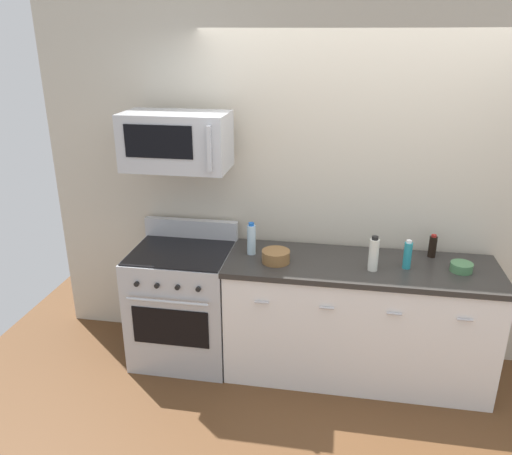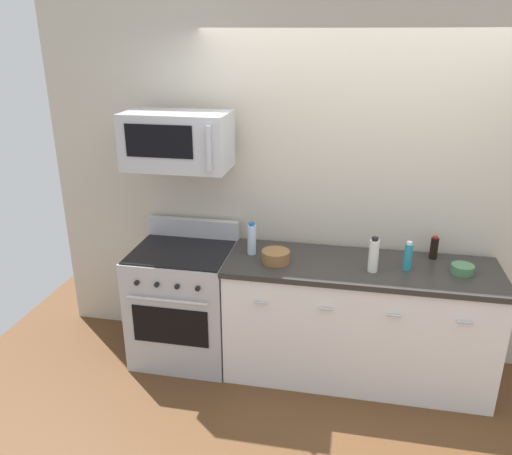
{
  "view_description": "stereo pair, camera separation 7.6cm",
  "coord_description": "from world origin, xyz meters",
  "px_view_note": "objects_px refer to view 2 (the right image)",
  "views": [
    {
      "loc": [
        -0.18,
        -3.36,
        2.46
      ],
      "look_at": [
        -0.76,
        -0.05,
        1.17
      ],
      "focal_mm": 35.49,
      "sensor_mm": 36.0,
      "label": 1
    },
    {
      "loc": [
        -0.11,
        -3.35,
        2.46
      ],
      "look_at": [
        -0.76,
        -0.05,
        1.17
      ],
      "focal_mm": 35.49,
      "sensor_mm": 36.0,
      "label": 2
    }
  ],
  "objects_px": {
    "microwave": "(177,141)",
    "bowl_wooden_salad": "(276,256)",
    "bottle_water_clear": "(252,239)",
    "bottle_soy_sauce_dark": "(434,248)",
    "bowl_green_glaze": "(463,269)",
    "range_oven": "(184,302)",
    "bottle_vinegar_white": "(374,255)",
    "bottle_dish_soap": "(408,256)"
  },
  "relations": [
    {
      "from": "microwave",
      "to": "bowl_wooden_salad",
      "type": "height_order",
      "value": "microwave"
    },
    {
      "from": "microwave",
      "to": "bottle_water_clear",
      "type": "bearing_deg",
      "value": -0.25
    },
    {
      "from": "bottle_soy_sauce_dark",
      "to": "bowl_green_glaze",
      "type": "xyz_separation_m",
      "value": [
        0.17,
        -0.22,
        -0.05
      ]
    },
    {
      "from": "range_oven",
      "to": "microwave",
      "type": "relative_size",
      "value": 1.44
    },
    {
      "from": "bowl_green_glaze",
      "to": "bowl_wooden_salad",
      "type": "distance_m",
      "value": 1.29
    },
    {
      "from": "microwave",
      "to": "bowl_wooden_salad",
      "type": "relative_size",
      "value": 3.66
    },
    {
      "from": "bottle_vinegar_white",
      "to": "bottle_soy_sauce_dark",
      "type": "bearing_deg",
      "value": 34.8
    },
    {
      "from": "bottle_water_clear",
      "to": "bottle_vinegar_white",
      "type": "height_order",
      "value": "bottle_vinegar_white"
    },
    {
      "from": "bottle_water_clear",
      "to": "bowl_wooden_salad",
      "type": "bearing_deg",
      "value": -29.84
    },
    {
      "from": "range_oven",
      "to": "microwave",
      "type": "bearing_deg",
      "value": 89.71
    },
    {
      "from": "bottle_water_clear",
      "to": "microwave",
      "type": "bearing_deg",
      "value": 179.75
    },
    {
      "from": "bottle_water_clear",
      "to": "bottle_soy_sauce_dark",
      "type": "relative_size",
      "value": 1.42
    },
    {
      "from": "bottle_dish_soap",
      "to": "bowl_green_glaze",
      "type": "bearing_deg",
      "value": 1.7
    },
    {
      "from": "range_oven",
      "to": "bowl_wooden_salad",
      "type": "xyz_separation_m",
      "value": [
        0.74,
        -0.07,
        0.5
      ]
    },
    {
      "from": "bottle_soy_sauce_dark",
      "to": "bowl_wooden_salad",
      "type": "xyz_separation_m",
      "value": [
        -1.12,
        -0.29,
        -0.04
      ]
    },
    {
      "from": "bottle_vinegar_white",
      "to": "bowl_wooden_salad",
      "type": "height_order",
      "value": "bottle_vinegar_white"
    },
    {
      "from": "microwave",
      "to": "range_oven",
      "type": "bearing_deg",
      "value": -90.29
    },
    {
      "from": "microwave",
      "to": "bottle_vinegar_white",
      "type": "xyz_separation_m",
      "value": [
        1.42,
        -0.13,
        -0.71
      ]
    },
    {
      "from": "microwave",
      "to": "bottle_vinegar_white",
      "type": "height_order",
      "value": "microwave"
    },
    {
      "from": "bottle_dish_soap",
      "to": "bowl_wooden_salad",
      "type": "xyz_separation_m",
      "value": [
        -0.92,
        -0.06,
        -0.05
      ]
    },
    {
      "from": "bottle_dish_soap",
      "to": "range_oven",
      "type": "bearing_deg",
      "value": 179.47
    },
    {
      "from": "bottle_water_clear",
      "to": "bottle_soy_sauce_dark",
      "type": "height_order",
      "value": "bottle_water_clear"
    },
    {
      "from": "microwave",
      "to": "bottle_dish_soap",
      "type": "bearing_deg",
      "value": -2.08
    },
    {
      "from": "range_oven",
      "to": "bottle_vinegar_white",
      "type": "bearing_deg",
      "value": -3.56
    },
    {
      "from": "range_oven",
      "to": "bottle_dish_soap",
      "type": "bearing_deg",
      "value": -0.53
    },
    {
      "from": "bottle_dish_soap",
      "to": "bottle_water_clear",
      "type": "bearing_deg",
      "value": 177.03
    },
    {
      "from": "microwave",
      "to": "bowl_green_glaze",
      "type": "relative_size",
      "value": 4.89
    },
    {
      "from": "range_oven",
      "to": "bottle_dish_soap",
      "type": "height_order",
      "value": "bottle_dish_soap"
    },
    {
      "from": "bowl_green_glaze",
      "to": "bowl_wooden_salad",
      "type": "xyz_separation_m",
      "value": [
        -1.29,
        -0.07,
        0.01
      ]
    },
    {
      "from": "bottle_dish_soap",
      "to": "bottle_water_clear",
      "type": "height_order",
      "value": "bottle_water_clear"
    },
    {
      "from": "bottle_water_clear",
      "to": "bottle_vinegar_white",
      "type": "relative_size",
      "value": 0.98
    },
    {
      "from": "bottle_dish_soap",
      "to": "bowl_wooden_salad",
      "type": "relative_size",
      "value": 1.04
    },
    {
      "from": "bottle_soy_sauce_dark",
      "to": "range_oven",
      "type": "bearing_deg",
      "value": -173.34
    },
    {
      "from": "range_oven",
      "to": "bottle_water_clear",
      "type": "relative_size",
      "value": 4.32
    },
    {
      "from": "microwave",
      "to": "bowl_green_glaze",
      "type": "height_order",
      "value": "microwave"
    },
    {
      "from": "bottle_soy_sauce_dark",
      "to": "bowl_green_glaze",
      "type": "bearing_deg",
      "value": -53.14
    },
    {
      "from": "bowl_green_glaze",
      "to": "microwave",
      "type": "bearing_deg",
      "value": 178.61
    },
    {
      "from": "microwave",
      "to": "bottle_soy_sauce_dark",
      "type": "relative_size",
      "value": 4.28
    },
    {
      "from": "microwave",
      "to": "bottle_vinegar_white",
      "type": "relative_size",
      "value": 2.95
    },
    {
      "from": "bowl_wooden_salad",
      "to": "range_oven",
      "type": "bearing_deg",
      "value": 174.43
    },
    {
      "from": "range_oven",
      "to": "bottle_vinegar_white",
      "type": "xyz_separation_m",
      "value": [
        1.42,
        -0.09,
        0.57
      ]
    },
    {
      "from": "bottle_vinegar_white",
      "to": "bowl_green_glaze",
      "type": "height_order",
      "value": "bottle_vinegar_white"
    }
  ]
}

